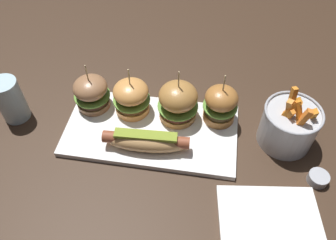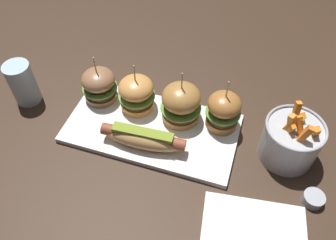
# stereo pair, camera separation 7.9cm
# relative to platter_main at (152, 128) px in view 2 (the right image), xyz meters

# --- Properties ---
(ground_plane) EXTENTS (3.00, 3.00, 0.00)m
(ground_plane) POSITION_rel_platter_main_xyz_m (0.00, 0.00, -0.01)
(ground_plane) COLOR #382619
(platter_main) EXTENTS (0.41, 0.21, 0.01)m
(platter_main) POSITION_rel_platter_main_xyz_m (0.00, 0.00, 0.00)
(platter_main) COLOR white
(platter_main) RESTS_ON ground
(hot_dog) EXTENTS (0.20, 0.06, 0.05)m
(hot_dog) POSITION_rel_platter_main_xyz_m (-0.00, -0.06, 0.03)
(hot_dog) COLOR tan
(hot_dog) RESTS_ON platter_main
(slider_far_left) EXTENTS (0.09, 0.09, 0.13)m
(slider_far_left) POSITION_rel_platter_main_xyz_m (-0.16, 0.05, 0.05)
(slider_far_left) COLOR #966744
(slider_far_left) RESTS_ON platter_main
(slider_center_left) EXTENTS (0.09, 0.09, 0.13)m
(slider_center_left) POSITION_rel_platter_main_xyz_m (-0.06, 0.05, 0.05)
(slider_center_left) COLOR #D58F49
(slider_center_left) RESTS_ON platter_main
(slider_center_right) EXTENTS (0.10, 0.10, 0.15)m
(slider_center_right) POSITION_rel_platter_main_xyz_m (0.06, 0.05, 0.06)
(slider_center_right) COLOR #AB773A
(slider_center_right) RESTS_ON platter_main
(slider_far_right) EXTENTS (0.08, 0.08, 0.14)m
(slider_far_right) POSITION_rel_platter_main_xyz_m (0.16, 0.06, 0.06)
(slider_far_right) COLOR #A96B32
(slider_far_right) RESTS_ON platter_main
(fries_bucket) EXTENTS (0.13, 0.13, 0.15)m
(fries_bucket) POSITION_rel_platter_main_xyz_m (0.32, 0.03, 0.05)
(fries_bucket) COLOR #B7BABF
(fries_bucket) RESTS_ON ground
(sauce_ramekin) EXTENTS (0.04, 0.04, 0.02)m
(sauce_ramekin) POSITION_rel_platter_main_xyz_m (0.38, -0.08, 0.00)
(sauce_ramekin) COLOR #A8AAB2
(sauce_ramekin) RESTS_ON ground
(water_glass) EXTENTS (0.07, 0.07, 0.12)m
(water_glass) POSITION_rel_platter_main_xyz_m (-0.35, 0.00, 0.05)
(water_glass) COLOR silver
(water_glass) RESTS_ON ground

